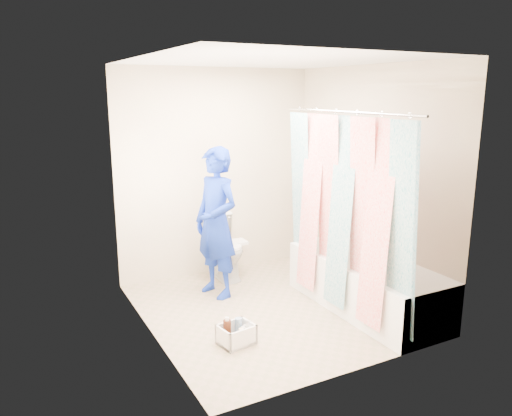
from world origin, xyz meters
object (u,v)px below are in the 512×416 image
toilet (224,246)px  bathtub (366,283)px  plumber (216,223)px  cleaning_caddy (237,335)px

toilet → bathtub: bearing=-57.8°
bathtub → toilet: size_ratio=2.41×
plumber → bathtub: bearing=32.6°
bathtub → cleaning_caddy: size_ratio=5.43×
bathtub → toilet: 1.74m
bathtub → toilet: bearing=120.1°
bathtub → plumber: 1.64m
plumber → cleaning_caddy: 1.33m
plumber → cleaning_caddy: (-0.29, -1.08, -0.71)m
bathtub → cleaning_caddy: bathtub is taller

